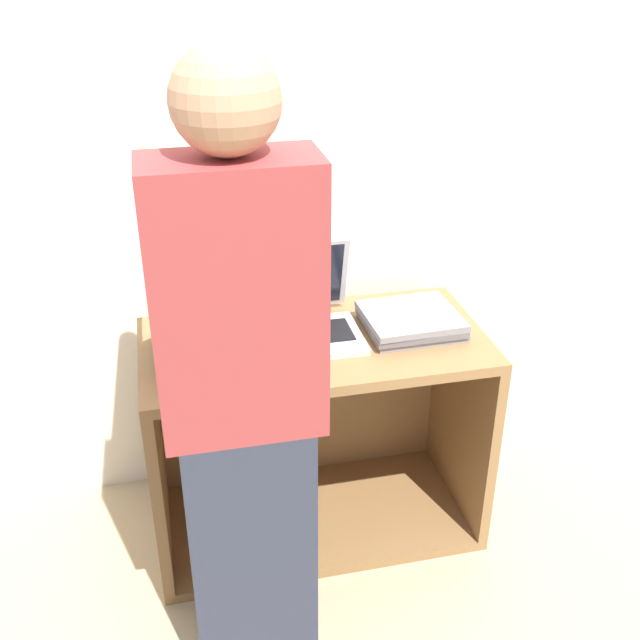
{
  "coord_description": "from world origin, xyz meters",
  "views": [
    {
      "loc": [
        -0.45,
        -1.8,
        1.99
      ],
      "look_at": [
        0.0,
        0.2,
        0.9
      ],
      "focal_mm": 42.0,
      "sensor_mm": 36.0,
      "label": 1
    }
  ],
  "objects_px": {
    "laptop_stack_left": "(209,331)",
    "laptop_stack_right": "(411,321)",
    "laptop_open": "(310,317)",
    "person": "(243,408)"
  },
  "relations": [
    {
      "from": "laptop_stack_left",
      "to": "laptop_open",
      "type": "bearing_deg",
      "value": 9.8
    },
    {
      "from": "laptop_stack_right",
      "to": "person",
      "type": "relative_size",
      "value": 0.18
    },
    {
      "from": "laptop_stack_left",
      "to": "laptop_stack_right",
      "type": "height_order",
      "value": "laptop_stack_left"
    },
    {
      "from": "laptop_stack_left",
      "to": "person",
      "type": "distance_m",
      "value": 0.53
    },
    {
      "from": "laptop_stack_right",
      "to": "person",
      "type": "distance_m",
      "value": 0.83
    },
    {
      "from": "laptop_stack_left",
      "to": "laptop_stack_right",
      "type": "relative_size",
      "value": 1.03
    },
    {
      "from": "laptop_stack_left",
      "to": "person",
      "type": "relative_size",
      "value": 0.19
    },
    {
      "from": "laptop_stack_left",
      "to": "laptop_stack_right",
      "type": "xyz_separation_m",
      "value": [
        0.67,
        0.0,
        -0.04
      ]
    },
    {
      "from": "laptop_open",
      "to": "laptop_stack_left",
      "type": "bearing_deg",
      "value": -170.2
    },
    {
      "from": "laptop_open",
      "to": "laptop_stack_left",
      "type": "height_order",
      "value": "laptop_open"
    }
  ]
}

